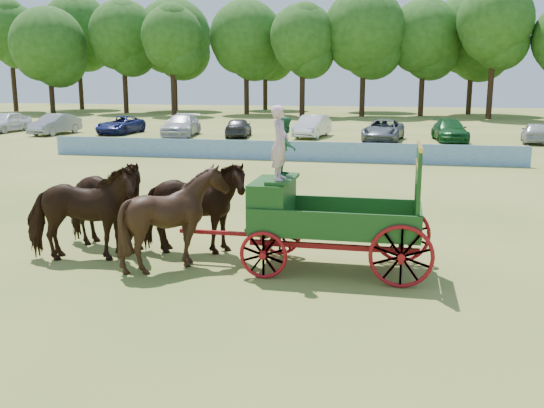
% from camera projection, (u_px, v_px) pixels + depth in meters
% --- Properties ---
extents(ground, '(160.00, 160.00, 0.00)m').
position_uv_depth(ground, '(172.00, 255.00, 15.39)').
color(ground, '#A9934C').
rests_on(ground, ground).
extents(horse_lead_left, '(3.08, 1.95, 2.40)m').
position_uv_depth(horse_lead_left, '(82.00, 213.00, 14.64)').
color(horse_lead_left, black).
rests_on(horse_lead_left, ground).
extents(horse_lead_right, '(3.07, 1.91, 2.40)m').
position_uv_depth(horse_lead_right, '(103.00, 204.00, 15.69)').
color(horse_lead_right, black).
rests_on(horse_lead_right, ground).
extents(horse_wheel_left, '(2.24, 2.00, 2.41)m').
position_uv_depth(horse_wheel_left, '(175.00, 218.00, 14.15)').
color(horse_wheel_left, black).
rests_on(horse_wheel_left, ground).
extents(horse_wheel_right, '(3.02, 1.75, 2.40)m').
position_uv_depth(horse_wheel_right, '(191.00, 208.00, 15.21)').
color(horse_wheel_right, black).
rests_on(horse_wheel_right, ground).
extents(farm_dray, '(6.00, 2.00, 3.82)m').
position_uv_depth(farm_dray, '(305.00, 202.00, 14.01)').
color(farm_dray, '#9C0F13').
rests_on(farm_dray, ground).
extents(sponsor_banner, '(26.00, 0.08, 1.05)m').
position_uv_depth(sponsor_banner, '(275.00, 151.00, 32.72)').
color(sponsor_banner, '#1D59A0').
rests_on(sponsor_banner, ground).
extents(parked_cars, '(47.37, 6.88, 1.65)m').
position_uv_depth(parked_cars, '(267.00, 127.00, 44.97)').
color(parked_cars, silver).
rests_on(parked_cars, ground).
extents(treeline, '(87.13, 23.07, 15.55)m').
position_uv_depth(treeline, '(311.00, 34.00, 72.11)').
color(treeline, '#382314').
rests_on(treeline, ground).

